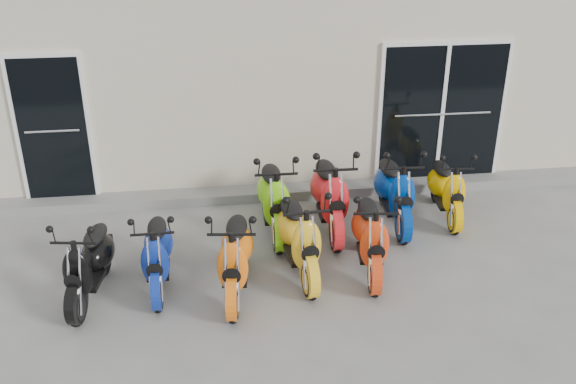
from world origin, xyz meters
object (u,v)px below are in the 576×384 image
object	(u,v)px
scooter_back_yellow	(447,182)
scooter_front_orange_a	(235,247)
scooter_front_black	(87,254)
scooter_front_orange_b	(298,227)
scooter_back_green	(274,189)
scooter_front_blue	(156,245)
scooter_front_red	(371,227)
scooter_back_red	(330,186)
scooter_back_blue	(395,183)

from	to	relation	value
scooter_back_yellow	scooter_front_orange_a	bearing A→B (deg)	-148.44
scooter_front_black	scooter_back_yellow	xyz separation A→B (m)	(4.78, 1.41, -0.01)
scooter_front_black	scooter_back_yellow	size ratio (longest dim) A/B	1.02
scooter_front_orange_b	scooter_back_green	world-z (taller)	scooter_back_green
scooter_front_blue	scooter_front_red	distance (m)	2.58
scooter_front_red	scooter_back_yellow	size ratio (longest dim) A/B	1.08
scooter_back_red	scooter_back_yellow	world-z (taller)	scooter_back_red
scooter_front_black	scooter_front_orange_b	world-z (taller)	scooter_front_orange_b
scooter_front_red	scooter_back_yellow	distance (m)	1.91
scooter_front_blue	scooter_front_orange_b	distance (m)	1.70
scooter_front_red	scooter_back_yellow	world-z (taller)	scooter_front_red
scooter_front_orange_a	scooter_front_red	world-z (taller)	scooter_front_orange_a
scooter_back_green	scooter_back_yellow	distance (m)	2.50
scooter_front_blue	scooter_front_orange_b	bearing A→B (deg)	2.18
scooter_front_blue	scooter_front_orange_a	world-z (taller)	scooter_front_orange_a
scooter_front_orange_b	scooter_back_blue	size ratio (longest dim) A/B	1.00
scooter_front_orange_b	scooter_back_red	xyz separation A→B (m)	(0.59, 1.04, 0.04)
scooter_front_orange_a	scooter_front_orange_b	distance (m)	0.86
scooter_front_black	scooter_front_orange_a	distance (m)	1.68
scooter_front_red	scooter_back_green	xyz separation A→B (m)	(-1.06, 1.14, 0.04)
scooter_front_orange_b	scooter_back_yellow	world-z (taller)	scooter_front_orange_b
scooter_front_blue	scooter_back_red	bearing A→B (deg)	25.59
scooter_front_orange_b	scooter_back_green	size ratio (longest dim) A/B	0.98
scooter_front_black	scooter_front_blue	world-z (taller)	scooter_front_black
scooter_front_red	scooter_front_orange_a	bearing A→B (deg)	-163.09
scooter_front_orange_a	scooter_front_red	size ratio (longest dim) A/B	1.00
scooter_back_green	scooter_back_red	bearing A→B (deg)	-1.57
scooter_front_black	scooter_front_red	xyz separation A→B (m)	(3.34, 0.15, 0.04)
scooter_front_red	scooter_back_red	world-z (taller)	scooter_back_red
scooter_front_orange_a	scooter_front_blue	bearing A→B (deg)	171.40
scooter_front_orange_a	scooter_back_yellow	size ratio (longest dim) A/B	1.09
scooter_front_red	scooter_back_blue	world-z (taller)	scooter_back_blue
scooter_front_black	scooter_front_orange_b	xyz separation A→B (m)	(2.46, 0.22, 0.06)
scooter_front_orange_b	scooter_back_yellow	xyz separation A→B (m)	(2.32, 1.19, -0.07)
scooter_front_black	scooter_front_orange_b	bearing A→B (deg)	13.83
scooter_front_orange_b	scooter_front_red	size ratio (longest dim) A/B	1.04
scooter_front_black	scooter_back_blue	distance (m)	4.19
scooter_front_orange_b	scooter_back_red	bearing A→B (deg)	55.31
scooter_front_black	scooter_back_blue	size ratio (longest dim) A/B	0.90
scooter_front_blue	scooter_back_green	xyz separation A→B (m)	(1.52, 1.16, 0.09)
scooter_back_blue	scooter_back_green	bearing A→B (deg)	-176.57
scooter_back_blue	scooter_back_yellow	xyz separation A→B (m)	(0.80, 0.10, -0.07)
scooter_back_yellow	scooter_front_red	bearing A→B (deg)	-133.47
scooter_front_blue	scooter_back_yellow	xyz separation A→B (m)	(4.02, 1.28, 0.00)
scooter_front_black	scooter_back_green	distance (m)	2.62
scooter_back_red	scooter_back_yellow	size ratio (longest dim) A/B	1.19
scooter_back_red	scooter_back_blue	xyz separation A→B (m)	(0.93, 0.05, -0.04)
scooter_front_blue	scooter_back_green	bearing A→B (deg)	36.77
scooter_back_green	scooter_back_red	distance (m)	0.77
scooter_back_green	scooter_front_black	bearing A→B (deg)	-149.44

